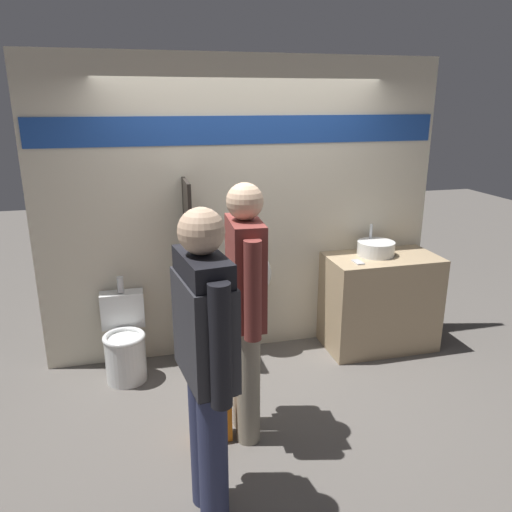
% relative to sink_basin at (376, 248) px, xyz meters
% --- Properties ---
extents(ground_plane, '(16.00, 16.00, 0.00)m').
position_rel_sink_basin_xyz_m(ground_plane, '(-1.21, -0.34, -0.98)').
color(ground_plane, '#5B5651').
extents(display_wall, '(3.67, 0.07, 2.70)m').
position_rel_sink_basin_xyz_m(display_wall, '(-1.21, 0.26, 0.38)').
color(display_wall, beige).
rests_on(display_wall, ground_plane).
extents(sink_counter, '(1.05, 0.59, 0.92)m').
position_rel_sink_basin_xyz_m(sink_counter, '(0.05, -0.06, -0.52)').
color(sink_counter, tan).
rests_on(sink_counter, ground_plane).
extents(sink_basin, '(0.35, 0.35, 0.27)m').
position_rel_sink_basin_xyz_m(sink_basin, '(0.00, 0.00, 0.00)').
color(sink_basin, silver).
rests_on(sink_basin, sink_counter).
extents(cell_phone, '(0.07, 0.14, 0.01)m').
position_rel_sink_basin_xyz_m(cell_phone, '(-0.26, -0.18, -0.06)').
color(cell_phone, '#B7B7BC').
rests_on(cell_phone, sink_counter).
extents(divider_near_counter, '(0.03, 0.42, 1.69)m').
position_rel_sink_basin_xyz_m(divider_near_counter, '(-1.76, 0.02, -0.14)').
color(divider_near_counter, '#28231E').
rests_on(divider_near_counter, ground_plane).
extents(urinal_near_counter, '(0.34, 0.26, 1.17)m').
position_rel_sink_basin_xyz_m(urinal_near_counter, '(-1.17, 0.11, -0.20)').
color(urinal_near_counter, silver).
rests_on(urinal_near_counter, ground_plane).
extents(toilet, '(0.37, 0.52, 0.86)m').
position_rel_sink_basin_xyz_m(toilet, '(-2.35, -0.05, -0.67)').
color(toilet, silver).
rests_on(toilet, ground_plane).
extents(person_in_vest, '(0.29, 0.63, 1.82)m').
position_rel_sink_basin_xyz_m(person_in_vest, '(-1.89, -1.72, 0.07)').
color(person_in_vest, '#282D4C').
rests_on(person_in_vest, ground_plane).
extents(person_with_lanyard, '(0.24, 0.64, 1.83)m').
position_rel_sink_basin_xyz_m(person_with_lanyard, '(-1.51, -1.07, 0.03)').
color(person_with_lanyard, gray).
rests_on(person_with_lanyard, ground_plane).
extents(shopping_bag, '(0.26, 0.14, 0.48)m').
position_rel_sink_basin_xyz_m(shopping_bag, '(-1.76, -1.08, -0.80)').
color(shopping_bag, orange).
rests_on(shopping_bag, ground_plane).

